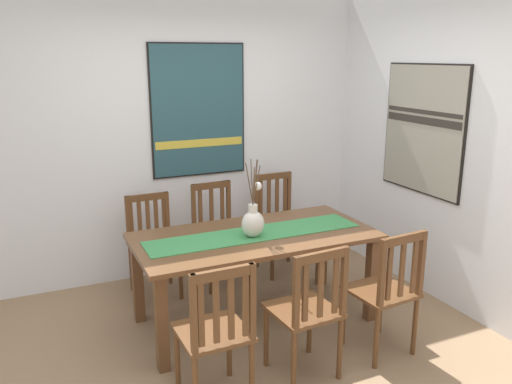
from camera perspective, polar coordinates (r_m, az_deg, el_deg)
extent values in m
cube|color=#8E7051|center=(3.91, 1.13, -18.03)|extent=(6.40, 6.40, 0.03)
cube|color=silver|center=(5.08, -7.91, 6.13)|extent=(6.40, 0.12, 2.70)
cube|color=silver|center=(4.49, 23.25, 3.91)|extent=(0.12, 6.40, 2.70)
cube|color=brown|center=(4.09, -0.14, -4.89)|extent=(1.89, 0.92, 0.03)
cube|color=brown|center=(3.66, -10.36, -14.06)|extent=(0.08, 0.08, 0.71)
cube|color=brown|center=(4.34, 12.60, -9.36)|extent=(0.08, 0.08, 0.71)
cube|color=brown|center=(4.33, -12.90, -9.45)|extent=(0.08, 0.08, 0.71)
cube|color=brown|center=(4.92, 7.26, -6.15)|extent=(0.08, 0.08, 0.71)
cube|color=#388447|center=(4.08, -0.14, -4.62)|extent=(1.74, 0.36, 0.01)
ellipsoid|color=silver|center=(3.99, -0.34, -3.55)|extent=(0.18, 0.15, 0.21)
cylinder|color=silver|center=(3.95, -0.34, -1.82)|extent=(0.07, 0.07, 0.06)
cylinder|color=brown|center=(3.83, -0.46, 1.08)|extent=(0.07, 0.11, 0.38)
cylinder|color=brown|center=(3.93, -0.26, 0.68)|extent=(0.04, 0.04, 0.29)
cylinder|color=brown|center=(3.85, -0.74, 0.86)|extent=(0.10, 0.08, 0.35)
cylinder|color=brown|center=(3.91, 0.04, 0.74)|extent=(0.06, 0.03, 0.30)
cylinder|color=brown|center=(3.84, -0.11, 1.03)|extent=(0.03, 0.13, 0.38)
sphere|color=white|center=(3.94, 0.18, 0.65)|extent=(0.06, 0.06, 0.06)
cube|color=brown|center=(3.89, 13.55, -10.57)|extent=(0.45, 0.45, 0.03)
cylinder|color=brown|center=(4.01, 9.61, -13.35)|extent=(0.04, 0.04, 0.45)
cylinder|color=brown|center=(4.23, 13.53, -12.04)|extent=(0.04, 0.04, 0.45)
cylinder|color=brown|center=(3.78, 13.11, -15.47)|extent=(0.04, 0.04, 0.45)
cylinder|color=brown|center=(4.00, 17.08, -13.92)|extent=(0.04, 0.04, 0.45)
cube|color=brown|center=(3.55, 13.69, -8.69)|extent=(0.04, 0.04, 0.48)
cube|color=brown|center=(3.79, 17.75, -7.46)|extent=(0.04, 0.04, 0.48)
cube|color=brown|center=(3.60, 16.02, -5.00)|extent=(0.38, 0.06, 0.06)
cube|color=brown|center=(3.60, 14.46, -8.68)|extent=(0.04, 0.02, 0.39)
cube|color=brown|center=(3.67, 15.77, -8.28)|extent=(0.04, 0.02, 0.39)
cube|color=brown|center=(3.75, 17.03, -7.89)|extent=(0.04, 0.02, 0.39)
cube|color=brown|center=(4.86, -3.99, -4.94)|extent=(0.45, 0.45, 0.03)
cylinder|color=brown|center=(4.87, -1.11, -7.89)|extent=(0.04, 0.04, 0.45)
cylinder|color=brown|center=(4.73, -5.04, -8.65)|extent=(0.04, 0.04, 0.45)
cylinder|color=brown|center=(5.17, -2.93, -6.52)|extent=(0.04, 0.04, 0.45)
cylinder|color=brown|center=(5.04, -6.66, -7.18)|extent=(0.04, 0.04, 0.45)
cube|color=brown|center=(5.02, -3.05, -1.31)|extent=(0.04, 0.04, 0.47)
cube|color=brown|center=(4.89, -6.88, -1.85)|extent=(0.04, 0.04, 0.47)
cube|color=brown|center=(4.90, -4.99, 0.72)|extent=(0.38, 0.06, 0.06)
cube|color=brown|center=(5.00, -3.73, -1.57)|extent=(0.04, 0.02, 0.38)
cube|color=brown|center=(4.96, -4.93, -1.74)|extent=(0.04, 0.02, 0.38)
cube|color=brown|center=(4.92, -6.15, -1.92)|extent=(0.04, 0.02, 0.38)
cube|color=brown|center=(3.55, 5.20, -12.84)|extent=(0.45, 0.45, 0.03)
cylinder|color=brown|center=(3.71, 1.12, -15.61)|extent=(0.04, 0.04, 0.45)
cylinder|color=brown|center=(3.88, 5.92, -14.26)|extent=(0.04, 0.04, 0.45)
cylinder|color=brown|center=(3.45, 4.19, -18.25)|extent=(0.04, 0.04, 0.45)
cylinder|color=brown|center=(3.63, 9.22, -16.61)|extent=(0.04, 0.04, 0.45)
cube|color=brown|center=(3.20, 4.45, -11.03)|extent=(0.04, 0.04, 0.47)
cube|color=brown|center=(3.39, 9.66, -9.66)|extent=(0.04, 0.04, 0.47)
cube|color=brown|center=(3.21, 7.26, -7.02)|extent=(0.38, 0.06, 0.06)
cube|color=brown|center=(3.24, 5.45, -11.01)|extent=(0.04, 0.02, 0.38)
cube|color=brown|center=(3.30, 7.13, -10.57)|extent=(0.04, 0.02, 0.38)
cube|color=brown|center=(3.36, 8.75, -10.14)|extent=(0.04, 0.02, 0.38)
cube|color=brown|center=(3.30, -4.79, -15.10)|extent=(0.43, 0.43, 0.03)
cylinder|color=brown|center=(3.52, -8.67, -17.65)|extent=(0.04, 0.04, 0.45)
cylinder|color=brown|center=(3.62, -2.98, -16.50)|extent=(0.04, 0.04, 0.45)
cylinder|color=brown|center=(3.34, -0.48, -19.43)|extent=(0.04, 0.04, 0.45)
cube|color=brown|center=(2.97, -6.90, -13.23)|extent=(0.04, 0.04, 0.48)
cube|color=brown|center=(3.08, -0.42, -11.97)|extent=(0.04, 0.04, 0.48)
cube|color=brown|center=(2.93, -3.66, -8.97)|extent=(0.38, 0.04, 0.06)
cube|color=brown|center=(2.99, -6.09, -13.34)|extent=(0.04, 0.02, 0.39)
cube|color=brown|center=(3.01, -4.41, -13.02)|extent=(0.04, 0.02, 0.39)
cube|color=brown|center=(3.04, -2.77, -12.70)|extent=(0.04, 0.02, 0.39)
cube|color=brown|center=(3.08, -1.16, -12.38)|extent=(0.04, 0.02, 0.39)
cube|color=brown|center=(4.71, -11.15, -5.89)|extent=(0.42, 0.42, 0.03)
cylinder|color=brown|center=(4.68, -8.30, -9.06)|extent=(0.04, 0.04, 0.45)
cylinder|color=brown|center=(4.60, -12.66, -9.69)|extent=(0.04, 0.04, 0.45)
cylinder|color=brown|center=(5.00, -9.49, -7.50)|extent=(0.04, 0.04, 0.45)
cylinder|color=brown|center=(4.92, -13.57, -8.06)|extent=(0.04, 0.04, 0.45)
cube|color=brown|center=(4.85, -9.76, -2.40)|extent=(0.04, 0.04, 0.42)
cube|color=brown|center=(4.78, -13.93, -2.90)|extent=(0.04, 0.04, 0.42)
cube|color=brown|center=(4.76, -11.94, -0.56)|extent=(0.38, 0.03, 0.06)
cube|color=brown|center=(4.85, -10.07, -2.61)|extent=(0.04, 0.02, 0.33)
cube|color=brown|center=(4.83, -10.94, -2.71)|extent=(0.04, 0.02, 0.33)
cube|color=brown|center=(4.81, -11.82, -2.82)|extent=(0.04, 0.02, 0.33)
cube|color=brown|center=(4.80, -12.70, -2.92)|extent=(0.04, 0.02, 0.33)
cube|color=brown|center=(4.79, -13.59, -3.03)|extent=(0.04, 0.02, 0.33)
cube|color=brown|center=(5.13, 2.77, -3.84)|extent=(0.42, 0.42, 0.03)
cylinder|color=brown|center=(5.15, 5.44, -6.67)|extent=(0.04, 0.04, 0.45)
cylinder|color=brown|center=(4.99, 1.80, -7.31)|extent=(0.04, 0.04, 0.45)
cylinder|color=brown|center=(5.44, 3.59, -5.42)|extent=(0.04, 0.04, 0.45)
cylinder|color=brown|center=(5.29, 0.11, -5.97)|extent=(0.04, 0.04, 0.45)
cube|color=brown|center=(5.30, 3.63, -0.34)|extent=(0.04, 0.04, 0.49)
cube|color=brown|center=(5.15, 0.07, -0.76)|extent=(0.04, 0.04, 0.49)
cube|color=brown|center=(5.17, 1.90, 1.76)|extent=(0.38, 0.04, 0.06)
cube|color=brown|center=(5.28, 3.21, -0.55)|extent=(0.04, 0.02, 0.40)
cube|color=brown|center=(5.24, 2.32, -0.65)|extent=(0.04, 0.02, 0.40)
cube|color=brown|center=(5.21, 1.42, -0.76)|extent=(0.04, 0.02, 0.40)
cube|color=brown|center=(5.17, 0.51, -0.87)|extent=(0.04, 0.02, 0.40)
cube|color=black|center=(5.03, -6.39, 8.90)|extent=(0.93, 0.04, 1.26)
cube|color=#284C56|center=(5.01, -6.31, 8.88)|extent=(0.90, 0.01, 1.23)
cube|color=gold|center=(5.05, -6.19, 5.37)|extent=(0.87, 0.00, 0.08)
cube|color=black|center=(4.82, 17.99, 6.58)|extent=(0.04, 0.98, 1.13)
cube|color=gray|center=(4.80, 17.79, 6.57)|extent=(0.01, 0.95, 1.10)
cube|color=#2D2823|center=(4.79, 17.82, 7.52)|extent=(0.00, 0.92, 0.07)
cube|color=#2D2823|center=(4.78, 17.89, 8.40)|extent=(0.00, 0.92, 0.04)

